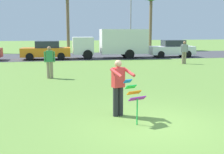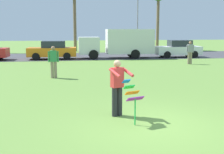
{
  "view_description": "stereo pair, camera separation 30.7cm",
  "coord_description": "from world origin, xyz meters",
  "px_view_note": "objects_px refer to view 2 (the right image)",
  "views": [
    {
      "loc": [
        -2.63,
        -7.44,
        2.65
      ],
      "look_at": [
        -0.82,
        2.07,
        1.05
      ],
      "focal_mm": 46.85,
      "sensor_mm": 36.0,
      "label": 1
    },
    {
      "loc": [
        -2.33,
        -7.5,
        2.65
      ],
      "look_at": [
        -0.82,
        2.07,
        1.05
      ],
      "focal_mm": 46.85,
      "sensor_mm": 36.0,
      "label": 2
    }
  ],
  "objects_px": {
    "person_kite_flyer": "(117,86)",
    "streetlight_pole": "(137,17)",
    "kite_held": "(132,95)",
    "person_walker_far": "(54,61)",
    "parked_truck_white_box": "(121,43)",
    "parked_car_white": "(178,49)",
    "parked_car_orange": "(52,50)",
    "person_walker_near": "(190,52)"
  },
  "relations": [
    {
      "from": "person_kite_flyer",
      "to": "kite_held",
      "type": "height_order",
      "value": "person_kite_flyer"
    },
    {
      "from": "parked_car_white",
      "to": "streetlight_pole",
      "type": "xyz_separation_m",
      "value": [
        -2.19,
        7.39,
        3.22
      ]
    },
    {
      "from": "kite_held",
      "to": "person_walker_far",
      "type": "bearing_deg",
      "value": 106.74
    },
    {
      "from": "parked_car_white",
      "to": "streetlight_pole",
      "type": "bearing_deg",
      "value": 106.51
    },
    {
      "from": "kite_held",
      "to": "person_walker_far",
      "type": "distance_m",
      "value": 8.59
    },
    {
      "from": "parked_car_white",
      "to": "person_walker_far",
      "type": "distance_m",
      "value": 15.07
    },
    {
      "from": "parked_truck_white_box",
      "to": "person_walker_far",
      "type": "height_order",
      "value": "parked_truck_white_box"
    },
    {
      "from": "person_kite_flyer",
      "to": "parked_car_white",
      "type": "relative_size",
      "value": 0.41
    },
    {
      "from": "parked_car_white",
      "to": "person_walker_near",
      "type": "xyz_separation_m",
      "value": [
        -1.18,
        -5.3,
        0.16
      ]
    },
    {
      "from": "person_kite_flyer",
      "to": "parked_car_orange",
      "type": "height_order",
      "value": "person_kite_flyer"
    },
    {
      "from": "person_kite_flyer",
      "to": "streetlight_pole",
      "type": "xyz_separation_m",
      "value": [
        6.74,
        25.01,
        3.05
      ]
    },
    {
      "from": "kite_held",
      "to": "person_walker_near",
      "type": "height_order",
      "value": "person_walker_near"
    },
    {
      "from": "kite_held",
      "to": "person_walker_near",
      "type": "xyz_separation_m",
      "value": [
        7.47,
        13.09,
        0.09
      ]
    },
    {
      "from": "streetlight_pole",
      "to": "person_walker_near",
      "type": "distance_m",
      "value": 13.1
    },
    {
      "from": "person_kite_flyer",
      "to": "person_walker_far",
      "type": "distance_m",
      "value": 7.77
    },
    {
      "from": "parked_car_orange",
      "to": "streetlight_pole",
      "type": "xyz_separation_m",
      "value": [
        9.43,
        7.39,
        3.22
      ]
    },
    {
      "from": "parked_car_orange",
      "to": "kite_held",
      "type": "bearing_deg",
      "value": -80.82
    },
    {
      "from": "streetlight_pole",
      "to": "person_walker_near",
      "type": "relative_size",
      "value": 4.05
    },
    {
      "from": "person_kite_flyer",
      "to": "parked_car_orange",
      "type": "bearing_deg",
      "value": 98.68
    },
    {
      "from": "person_kite_flyer",
      "to": "streetlight_pole",
      "type": "height_order",
      "value": "streetlight_pole"
    },
    {
      "from": "person_kite_flyer",
      "to": "parked_car_white",
      "type": "height_order",
      "value": "person_kite_flyer"
    },
    {
      "from": "parked_car_orange",
      "to": "parked_truck_white_box",
      "type": "relative_size",
      "value": 0.63
    },
    {
      "from": "person_kite_flyer",
      "to": "streetlight_pole",
      "type": "relative_size",
      "value": 0.25
    },
    {
      "from": "streetlight_pole",
      "to": "person_walker_near",
      "type": "height_order",
      "value": "streetlight_pole"
    },
    {
      "from": "person_walker_far",
      "to": "parked_car_white",
      "type": "bearing_deg",
      "value": 42.45
    },
    {
      "from": "parked_truck_white_box",
      "to": "parked_car_white",
      "type": "height_order",
      "value": "parked_truck_white_box"
    },
    {
      "from": "parked_car_orange",
      "to": "person_walker_near",
      "type": "xyz_separation_m",
      "value": [
        10.44,
        -5.3,
        0.16
      ]
    },
    {
      "from": "parked_car_orange",
      "to": "person_walker_near",
      "type": "bearing_deg",
      "value": -26.93
    },
    {
      "from": "parked_car_white",
      "to": "streetlight_pole",
      "type": "height_order",
      "value": "streetlight_pole"
    },
    {
      "from": "person_walker_near",
      "to": "parked_truck_white_box",
      "type": "bearing_deg",
      "value": 129.37
    },
    {
      "from": "parked_truck_white_box",
      "to": "parked_car_white",
      "type": "relative_size",
      "value": 1.59
    },
    {
      "from": "person_walker_far",
      "to": "streetlight_pole",
      "type": "bearing_deg",
      "value": 63.04
    },
    {
      "from": "kite_held",
      "to": "person_walker_far",
      "type": "height_order",
      "value": "person_walker_far"
    },
    {
      "from": "parked_car_orange",
      "to": "parked_truck_white_box",
      "type": "distance_m",
      "value": 6.12
    },
    {
      "from": "person_kite_flyer",
      "to": "person_walker_far",
      "type": "height_order",
      "value": "same"
    },
    {
      "from": "parked_truck_white_box",
      "to": "person_walker_near",
      "type": "distance_m",
      "value": 6.88
    },
    {
      "from": "streetlight_pole",
      "to": "parked_car_orange",
      "type": "bearing_deg",
      "value": -141.92
    },
    {
      "from": "kite_held",
      "to": "parked_car_orange",
      "type": "bearing_deg",
      "value": 99.18
    },
    {
      "from": "parked_car_orange",
      "to": "person_walker_far",
      "type": "bearing_deg",
      "value": -87.2
    },
    {
      "from": "person_kite_flyer",
      "to": "person_walker_near",
      "type": "relative_size",
      "value": 1.0
    },
    {
      "from": "parked_car_orange",
      "to": "parked_car_white",
      "type": "distance_m",
      "value": 11.62
    },
    {
      "from": "parked_car_orange",
      "to": "person_walker_near",
      "type": "height_order",
      "value": "person_walker_near"
    }
  ]
}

